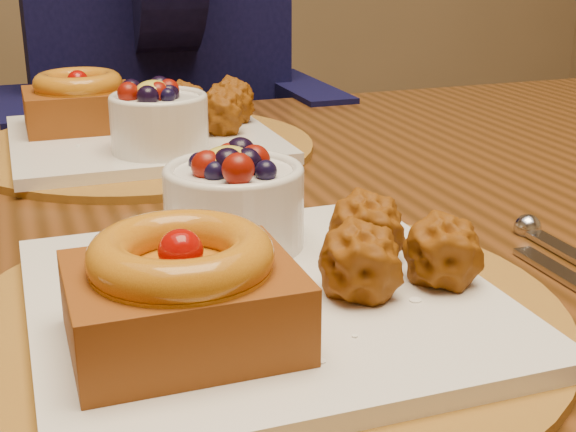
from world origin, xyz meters
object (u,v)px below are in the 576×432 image
object	(u,v)px
diner	(154,28)
chair_far	(176,211)
place_setting_near	(254,275)
place_setting_far	(139,127)
dining_table	(190,292)

from	to	relation	value
diner	chair_far	bearing A→B (deg)	44.48
place_setting_near	chair_far	bearing A→B (deg)	81.78
place_setting_far	place_setting_near	bearing A→B (deg)	-90.00
place_setting_near	place_setting_far	xyz separation A→B (m)	(-0.00, 0.43, 0.00)
dining_table	diner	size ratio (longest dim) A/B	2.02
place_setting_near	diner	distance (m)	0.85
dining_table	diner	distance (m)	0.66
dining_table	place_setting_near	world-z (taller)	place_setting_near
dining_table	diner	bearing A→B (deg)	81.59
place_setting_near	diner	xyz separation A→B (m)	(0.10, 0.84, 0.06)
dining_table	place_setting_near	bearing A→B (deg)	-90.97
place_setting_near	place_setting_far	world-z (taller)	same
place_setting_far	diner	xyz separation A→B (m)	(0.10, 0.42, 0.06)
chair_far	place_setting_far	bearing A→B (deg)	-88.69
place_setting_near	place_setting_far	bearing A→B (deg)	90.00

